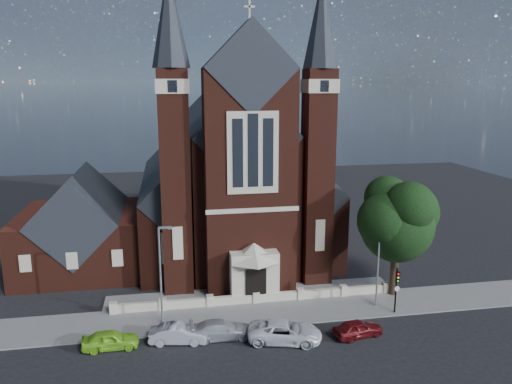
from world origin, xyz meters
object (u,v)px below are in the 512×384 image
street_lamp_right (380,256)px  car_white_suv (285,332)px  church (231,177)px  parish_hall (82,231)px  car_lime_van (110,340)px  car_silver_b (222,330)px  street_tree (400,222)px  car_dark_red (358,328)px  street_lamp_left (161,270)px  traffic_signal (397,285)px  car_silver_a (178,334)px

street_lamp_right → car_white_suv: bearing=-154.8°
street_lamp_right → church: bearing=118.0°
parish_hall → car_lime_van: bearing=-75.8°
car_silver_b → car_white_suv: bearing=-105.2°
church → car_lime_van: church is taller
street_tree → car_lime_van: bearing=-168.9°
car_dark_red → street_lamp_left: bearing=60.9°
traffic_signal → car_dark_red: bearing=-146.0°
street_lamp_left → parish_hall: bearing=120.0°
parish_hall → car_white_suv: (16.96, -18.29, -3.25)m
street_lamp_left → church: bearing=67.3°
street_tree → street_lamp_right: (-2.51, -1.71, -2.36)m
church → street_lamp_right: church is taller
traffic_signal → car_dark_red: (-4.44, -2.99, -1.92)m
parish_hall → street_lamp_left: 16.18m
church → street_tree: size_ratio=3.26×
parish_hall → car_white_suv: size_ratio=2.23×
car_silver_a → car_dark_red: 13.47m
parish_hall → traffic_signal: parish_hall is taller
street_lamp_right → car_dark_red: 6.99m
street_tree → car_dark_red: size_ratio=2.77×
parish_hall → car_silver_a: 19.68m
church → street_tree: church is taller
street_tree → traffic_signal: street_tree is taller
parish_hall → street_lamp_right: (26.09, -14.00, 0.59)m
parish_hall → car_white_suv: bearing=-47.2°
street_lamp_right → car_silver_a: size_ratio=1.91×
car_silver_b → car_white_suv: car_white_suv is taller
street_lamp_right → car_silver_b: bearing=-167.7°
church → parish_hall: bearing=-162.8°
street_tree → street_lamp_left: size_ratio=1.32×
street_tree → car_silver_a: bearing=-166.1°
parish_hall → street_lamp_right: size_ratio=1.51×
church → car_dark_red: church is taller
car_dark_red → car_lime_van: bearing=73.7°
traffic_signal → car_lime_van: size_ratio=1.00×
street_lamp_right → traffic_signal: street_lamp_right is taller
parish_hall → street_lamp_right: 29.62m
church → street_lamp_left: bearing=-112.7°
traffic_signal → car_white_suv: size_ratio=0.73×
church → street_lamp_right: bearing=-62.0°
street_lamp_right → car_silver_a: 17.63m
car_lime_van → car_silver_a: (4.85, -0.04, 0.02)m
car_white_suv → car_dark_red: car_white_suv is taller
car_white_suv → church: bearing=16.9°
church → parish_hall: church is taller
street_lamp_left → car_lime_van: (-3.77, -3.05, -3.92)m
street_tree → car_white_suv: 14.49m
car_silver_a → street_tree: bearing=-67.8°
street_lamp_left → car_silver_a: (1.09, -3.09, -3.90)m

